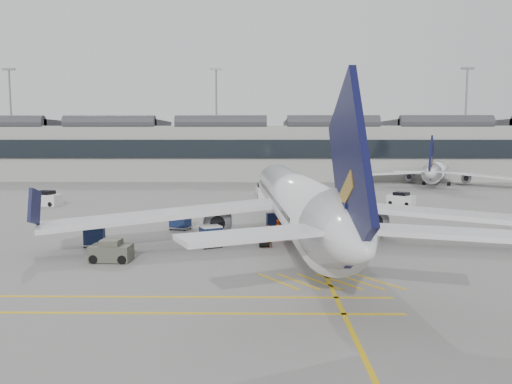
{
  "coord_description": "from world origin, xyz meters",
  "views": [
    {
      "loc": [
        6.08,
        -35.64,
        8.3
      ],
      "look_at": [
        5.58,
        5.29,
        4.0
      ],
      "focal_mm": 35.0,
      "sensor_mm": 36.0,
      "label": 1
    }
  ],
  "objects_px": {
    "ramp_agent_b": "(267,236)",
    "pushback_tug": "(111,252)",
    "airliner_main": "(296,200)",
    "ramp_agent_a": "(279,230)",
    "belt_loader": "(310,235)",
    "baggage_cart_a": "(275,220)"
  },
  "relations": [
    {
      "from": "ramp_agent_b",
      "to": "pushback_tug",
      "type": "bearing_deg",
      "value": -3.51
    },
    {
      "from": "airliner_main",
      "to": "ramp_agent_b",
      "type": "relative_size",
      "value": 25.08
    },
    {
      "from": "ramp_agent_a",
      "to": "airliner_main",
      "type": "bearing_deg",
      "value": -50.99
    },
    {
      "from": "belt_loader",
      "to": "pushback_tug",
      "type": "bearing_deg",
      "value": -131.48
    },
    {
      "from": "ramp_agent_a",
      "to": "pushback_tug",
      "type": "relative_size",
      "value": 0.66
    },
    {
      "from": "baggage_cart_a",
      "to": "ramp_agent_a",
      "type": "height_order",
      "value": "ramp_agent_a"
    },
    {
      "from": "belt_loader",
      "to": "airliner_main",
      "type": "bearing_deg",
      "value": -143.96
    },
    {
      "from": "airliner_main",
      "to": "ramp_agent_b",
      "type": "distance_m",
      "value": 4.1
    },
    {
      "from": "airliner_main",
      "to": "pushback_tug",
      "type": "xyz_separation_m",
      "value": [
        -13.1,
        -6.76,
        -2.72
      ]
    },
    {
      "from": "ramp_agent_b",
      "to": "ramp_agent_a",
      "type": "bearing_deg",
      "value": -138.89
    },
    {
      "from": "belt_loader",
      "to": "ramp_agent_a",
      "type": "height_order",
      "value": "ramp_agent_a"
    },
    {
      "from": "ramp_agent_a",
      "to": "ramp_agent_b",
      "type": "height_order",
      "value": "ramp_agent_a"
    },
    {
      "from": "baggage_cart_a",
      "to": "ramp_agent_a",
      "type": "relative_size",
      "value": 1.0
    },
    {
      "from": "airliner_main",
      "to": "belt_loader",
      "type": "height_order",
      "value": "airliner_main"
    },
    {
      "from": "pushback_tug",
      "to": "ramp_agent_a",
      "type": "bearing_deg",
      "value": 32.79
    },
    {
      "from": "ramp_agent_a",
      "to": "pushback_tug",
      "type": "height_order",
      "value": "ramp_agent_a"
    },
    {
      "from": "airliner_main",
      "to": "ramp_agent_a",
      "type": "xyz_separation_m",
      "value": [
        -1.41,
        0.11,
        -2.48
      ]
    },
    {
      "from": "baggage_cart_a",
      "to": "ramp_agent_a",
      "type": "distance_m",
      "value": 4.82
    },
    {
      "from": "airliner_main",
      "to": "ramp_agent_b",
      "type": "xyz_separation_m",
      "value": [
        -2.36,
        -2.19,
        -2.53
      ]
    },
    {
      "from": "belt_loader",
      "to": "baggage_cart_a",
      "type": "height_order",
      "value": "baggage_cart_a"
    },
    {
      "from": "baggage_cart_a",
      "to": "pushback_tug",
      "type": "height_order",
      "value": "baggage_cart_a"
    },
    {
      "from": "airliner_main",
      "to": "baggage_cart_a",
      "type": "xyz_separation_m",
      "value": [
        -1.57,
        4.93,
        -2.42
      ]
    }
  ]
}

